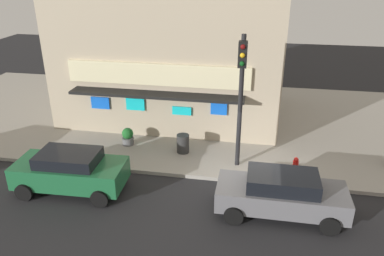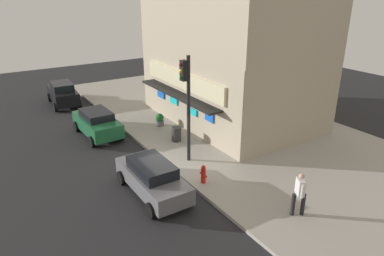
# 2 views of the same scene
# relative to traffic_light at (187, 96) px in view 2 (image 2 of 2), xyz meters

# --- Properties ---
(ground_plane) EXTENTS (55.24, 55.24, 0.00)m
(ground_plane) POSITION_rel_traffic_light_xyz_m (0.44, -1.10, -3.55)
(ground_plane) COLOR #232326
(sidewalk) EXTENTS (36.83, 12.10, 0.16)m
(sidewalk) POSITION_rel_traffic_light_xyz_m (0.44, 4.95, -3.47)
(sidewalk) COLOR #A39E93
(sidewalk) RESTS_ON ground_plane
(corner_building) EXTENTS (10.92, 8.03, 7.80)m
(corner_building) POSITION_rel_traffic_light_xyz_m (-3.81, 5.69, 0.50)
(corner_building) COLOR tan
(corner_building) RESTS_ON sidewalk
(traffic_light) EXTENTS (0.32, 0.58, 5.31)m
(traffic_light) POSITION_rel_traffic_light_xyz_m (0.00, 0.00, 0.00)
(traffic_light) COLOR black
(traffic_light) RESTS_ON sidewalk
(fire_hydrant) EXTENTS (0.46, 0.22, 0.87)m
(fire_hydrant) POSITION_rel_traffic_light_xyz_m (2.25, -0.53, -2.97)
(fire_hydrant) COLOR red
(fire_hydrant) RESTS_ON sidewalk
(trash_can) EXTENTS (0.54, 0.54, 0.81)m
(trash_can) POSITION_rel_traffic_light_xyz_m (-2.41, 0.79, -2.99)
(trash_can) COLOR #2D2D2D
(trash_can) RESTS_ON sidewalk
(pedestrian) EXTENTS (0.59, 0.55, 1.80)m
(pedestrian) POSITION_rel_traffic_light_xyz_m (6.20, 1.17, -2.39)
(pedestrian) COLOR black
(pedestrian) RESTS_ON sidewalk
(potted_plant_by_doorway) EXTENTS (0.52, 0.52, 0.80)m
(potted_plant_by_doorway) POSITION_rel_traffic_light_xyz_m (-5.03, 1.09, -3.00)
(potted_plant_by_doorway) COLOR #59595B
(potted_plant_by_doorway) RESTS_ON sidewalk
(parked_car_green) EXTENTS (4.06, 2.06, 1.56)m
(parked_car_green) POSITION_rel_traffic_light_xyz_m (-5.94, -2.63, -2.73)
(parked_car_green) COLOR #1E6038
(parked_car_green) RESTS_ON ground_plane
(parked_car_grey) EXTENTS (4.27, 1.88, 1.53)m
(parked_car_grey) POSITION_rel_traffic_light_xyz_m (1.63, -2.75, -2.75)
(parked_car_grey) COLOR slate
(parked_car_grey) RESTS_ON ground_plane
(parked_car_black) EXTENTS (4.16, 2.08, 1.69)m
(parked_car_black) POSITION_rel_traffic_light_xyz_m (-13.21, -2.83, -2.68)
(parked_car_black) COLOR black
(parked_car_black) RESTS_ON ground_plane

